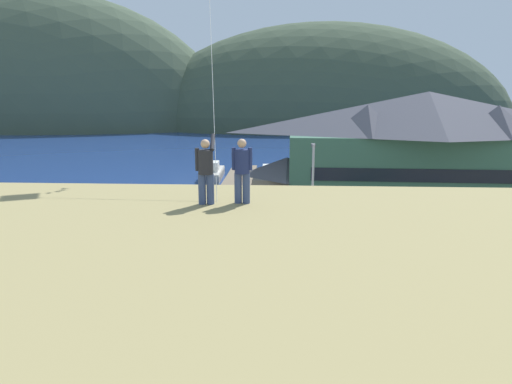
% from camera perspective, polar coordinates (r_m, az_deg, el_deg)
% --- Properties ---
extents(ground_plane, '(600.00, 600.00, 0.00)m').
position_cam_1_polar(ground_plane, '(22.41, 2.57, -15.42)').
color(ground_plane, '#66604C').
extents(parking_lot_pad, '(40.00, 20.00, 0.10)m').
position_cam_1_polar(parking_lot_pad, '(26.91, 2.65, -10.35)').
color(parking_lot_pad, slate).
rests_on(parking_lot_pad, ground).
extents(bay_water, '(360.00, 84.00, 0.03)m').
position_cam_1_polar(bay_water, '(80.50, 2.88, 4.94)').
color(bay_water, navy).
rests_on(bay_water, ground).
extents(far_hill_west_ridge, '(120.20, 50.28, 76.78)m').
position_cam_1_polar(far_hill_west_ridge, '(151.38, -26.58, 7.15)').
color(far_hill_west_ridge, '#42513D').
rests_on(far_hill_west_ridge, ground).
extents(far_hill_east_peak, '(103.61, 47.36, 57.19)m').
position_cam_1_polar(far_hill_east_peak, '(133.37, 8.31, 7.78)').
color(far_hill_east_peak, '#3D4C38').
rests_on(far_hill_east_peak, ground).
extents(harbor_lodge, '(25.79, 9.98, 10.36)m').
position_cam_1_polar(harbor_lodge, '(44.13, 20.11, 5.19)').
color(harbor_lodge, '#38604C').
rests_on(harbor_lodge, ground).
extents(storage_shed_near_lot, '(6.57, 4.55, 4.55)m').
position_cam_1_polar(storage_shed_near_lot, '(29.33, -26.37, -4.94)').
color(storage_shed_near_lot, '#338475').
rests_on(storage_shed_near_lot, ground).
extents(storage_shed_waterside, '(6.66, 5.65, 4.53)m').
position_cam_1_polar(storage_shed_waterside, '(42.44, 3.82, 1.38)').
color(storage_shed_waterside, '#756B5B').
rests_on(storage_shed_waterside, ground).
extents(wharf_dock, '(3.20, 13.72, 0.70)m').
position_cam_1_polar(wharf_dock, '(55.08, -1.88, 1.83)').
color(wharf_dock, '#70604C').
rests_on(wharf_dock, ground).
extents(moored_boat_wharfside, '(2.51, 7.34, 2.16)m').
position_cam_1_polar(moored_boat_wharfside, '(56.09, -5.41, 2.36)').
color(moored_boat_wharfside, '#A8A399').
rests_on(moored_boat_wharfside, ground).
extents(moored_boat_outer_mooring, '(2.38, 7.17, 2.16)m').
position_cam_1_polar(moored_boat_outer_mooring, '(53.20, 1.71, 1.86)').
color(moored_boat_outer_mooring, navy).
rests_on(moored_boat_outer_mooring, ground).
extents(parked_car_corner_spot, '(4.27, 2.18, 1.82)m').
position_cam_1_polar(parked_car_corner_spot, '(28.96, 18.96, -7.21)').
color(parked_car_corner_spot, '#236633').
rests_on(parked_car_corner_spot, parking_lot_pad).
extents(parked_car_mid_row_center, '(4.31, 2.28, 1.82)m').
position_cam_1_polar(parked_car_mid_row_center, '(24.20, -12.88, -10.75)').
color(parked_car_mid_row_center, black).
rests_on(parked_car_mid_row_center, parking_lot_pad).
extents(parked_car_front_row_silver, '(4.25, 2.15, 1.82)m').
position_cam_1_polar(parked_car_front_row_silver, '(22.80, 9.22, -12.08)').
color(parked_car_front_row_silver, black).
rests_on(parked_car_front_row_silver, parking_lot_pad).
extents(parking_light_pole, '(0.24, 0.78, 6.90)m').
position_cam_1_polar(parking_light_pole, '(31.12, 6.98, 0.51)').
color(parking_light_pole, '#ADADB2').
rests_on(parking_light_pole, parking_lot_pad).
extents(person_kite_flyer, '(0.52, 0.67, 1.86)m').
position_cam_1_polar(person_kite_flyer, '(12.33, -6.21, 2.83)').
color(person_kite_flyer, '#384770').
rests_on(person_kite_flyer, grassy_hill_foreground).
extents(person_companion, '(0.55, 0.40, 1.74)m').
position_cam_1_polar(person_companion, '(12.37, -1.73, 2.85)').
color(person_companion, '#384770').
rests_on(person_companion, grassy_hill_foreground).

